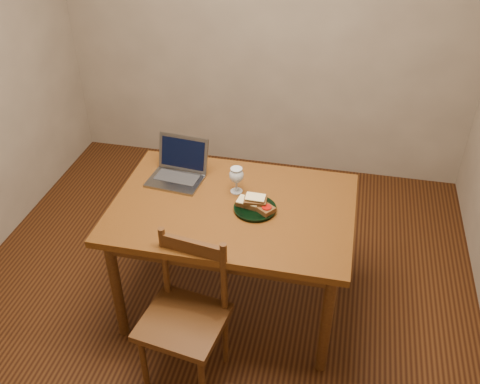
% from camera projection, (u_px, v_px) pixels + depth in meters
% --- Properties ---
extents(floor, '(3.20, 3.20, 0.02)m').
position_uv_depth(floor, '(217.00, 294.00, 3.37)').
color(floor, black).
rests_on(floor, ground).
extents(back_wall, '(3.20, 0.02, 2.60)m').
position_uv_depth(back_wall, '(268.00, 10.00, 3.90)').
color(back_wall, gray).
rests_on(back_wall, floor).
extents(table, '(1.30, 0.90, 0.74)m').
position_uv_depth(table, '(233.00, 218.00, 2.94)').
color(table, '#48270C').
rests_on(table, floor).
extents(chair, '(0.45, 0.43, 0.43)m').
position_uv_depth(chair, '(184.00, 311.00, 2.64)').
color(chair, '#3B1D0C').
rests_on(chair, floor).
extents(plate, '(0.23, 0.23, 0.02)m').
position_uv_depth(plate, '(255.00, 209.00, 2.85)').
color(plate, black).
rests_on(plate, table).
extents(sandwich_cheese, '(0.13, 0.09, 0.04)m').
position_uv_depth(sandwich_cheese, '(248.00, 202.00, 2.85)').
color(sandwich_cheese, '#381E0C').
rests_on(sandwich_cheese, plate).
extents(sandwich_tomato, '(0.15, 0.14, 0.04)m').
position_uv_depth(sandwich_tomato, '(263.00, 207.00, 2.81)').
color(sandwich_tomato, '#381E0C').
rests_on(sandwich_tomato, plate).
extents(sandwich_top, '(0.12, 0.08, 0.04)m').
position_uv_depth(sandwich_top, '(255.00, 200.00, 2.82)').
color(sandwich_top, '#381E0C').
rests_on(sandwich_top, plate).
extents(milk_glass, '(0.08, 0.08, 0.16)m').
position_uv_depth(milk_glass, '(236.00, 180.00, 2.95)').
color(milk_glass, white).
rests_on(milk_glass, table).
extents(laptop, '(0.33, 0.30, 0.22)m').
position_uv_depth(laptop, '(179.00, 168.00, 3.09)').
color(laptop, slate).
rests_on(laptop, table).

